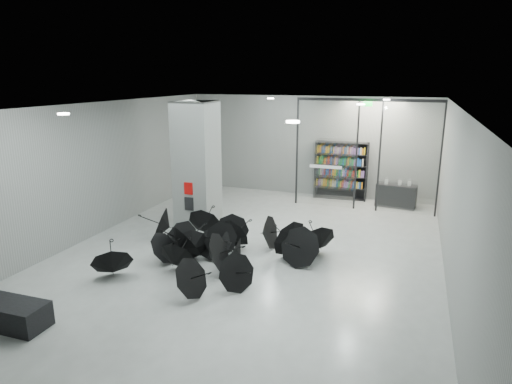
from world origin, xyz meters
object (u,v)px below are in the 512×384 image
(column, at_px, (197,164))
(shop_counter, at_px, (396,196))
(bench, at_px, (9,314))
(umbrella_cluster, at_px, (218,249))
(bookshelf, at_px, (341,171))

(column, relative_size, shop_counter, 2.80)
(column, relative_size, bench, 2.56)
(bench, height_order, umbrella_cluster, umbrella_cluster)
(umbrella_cluster, bearing_deg, shop_counter, 58.58)
(umbrella_cluster, bearing_deg, bench, -120.31)
(column, xyz_separation_m, umbrella_cluster, (1.87, -2.56, -1.69))
(bench, height_order, bookshelf, bookshelf)
(column, height_order, bench, column)
(bookshelf, distance_m, shop_counter, 2.34)
(shop_counter, height_order, umbrella_cluster, umbrella_cluster)
(shop_counter, bearing_deg, umbrella_cluster, -114.79)
(column, distance_m, bench, 7.09)
(bookshelf, bearing_deg, shop_counter, -17.14)
(bench, bearing_deg, shop_counter, 57.82)
(bookshelf, bearing_deg, umbrella_cluster, -109.88)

